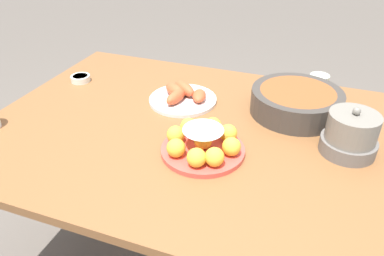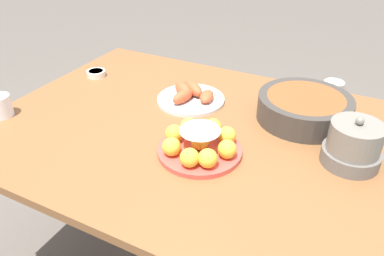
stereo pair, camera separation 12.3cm
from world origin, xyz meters
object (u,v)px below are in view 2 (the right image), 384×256
(cup_far, at_px, (333,90))
(serving_bowl, at_px, (304,107))
(dining_table, at_px, (185,145))
(cup_near, at_px, (0,106))
(seafood_platter, at_px, (191,96))
(warming_pot, at_px, (353,145))
(cake_plate, at_px, (200,143))
(sauce_bowl, at_px, (96,73))

(cup_far, bearing_deg, serving_bowl, -106.09)
(dining_table, bearing_deg, cup_near, -158.54)
(seafood_platter, height_order, warming_pot, warming_pot)
(cake_plate, bearing_deg, serving_bowl, 56.18)
(dining_table, height_order, cake_plate, cake_plate)
(seafood_platter, distance_m, warming_pot, 0.63)
(dining_table, relative_size, sauce_bowl, 16.69)
(cup_near, distance_m, warming_pot, 1.21)
(serving_bowl, bearing_deg, cup_far, 73.91)
(serving_bowl, distance_m, seafood_platter, 0.43)
(sauce_bowl, height_order, seafood_platter, seafood_platter)
(cup_near, relative_size, warming_pot, 0.46)
(serving_bowl, bearing_deg, cup_near, -154.22)
(serving_bowl, bearing_deg, sauce_bowl, -177.39)
(cake_plate, bearing_deg, sauce_bowl, 154.77)
(sauce_bowl, relative_size, warming_pot, 0.48)
(cake_plate, xyz_separation_m, warming_pot, (0.42, 0.16, 0.03))
(cake_plate, relative_size, seafood_platter, 1.00)
(cup_far, bearing_deg, seafood_platter, -150.09)
(sauce_bowl, bearing_deg, warming_pot, -8.00)
(dining_table, bearing_deg, serving_bowl, 32.63)
(cup_near, xyz_separation_m, cup_far, (1.05, 0.70, -0.01))
(sauce_bowl, distance_m, cup_far, 1.01)
(dining_table, distance_m, serving_bowl, 0.45)
(serving_bowl, bearing_deg, warming_pot, -46.46)
(warming_pot, bearing_deg, cup_far, 106.20)
(warming_pot, bearing_deg, sauce_bowl, 172.00)
(serving_bowl, distance_m, cup_far, 0.23)
(cup_far, bearing_deg, dining_table, -133.08)
(dining_table, relative_size, cake_plate, 5.17)
(dining_table, xyz_separation_m, warming_pot, (0.54, 0.03, 0.15))
(sauce_bowl, bearing_deg, seafood_platter, -2.04)
(sauce_bowl, distance_m, warming_pot, 1.11)
(serving_bowl, height_order, cup_near, serving_bowl)
(cup_near, height_order, cup_far, cup_near)
(sauce_bowl, bearing_deg, cup_far, 15.18)
(dining_table, height_order, seafood_platter, seafood_platter)
(serving_bowl, relative_size, sauce_bowl, 4.02)
(serving_bowl, height_order, seafood_platter, serving_bowl)
(seafood_platter, bearing_deg, warming_pot, -12.62)
(cup_near, bearing_deg, serving_bowl, 25.78)
(cup_far, relative_size, warming_pot, 0.45)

